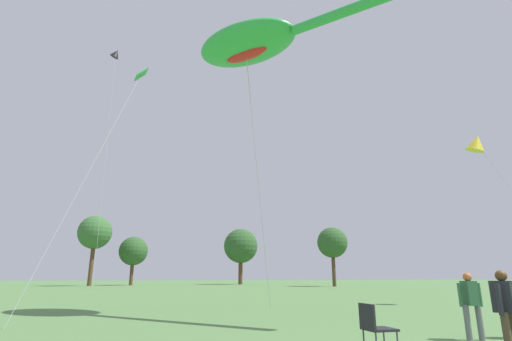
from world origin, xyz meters
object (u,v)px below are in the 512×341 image
at_px(small_kite_tiny_distant, 116,55).
at_px(small_kite_box_yellow, 134,87).
at_px(person_dark_jacket, 506,306).
at_px(folding_chair, 374,325).
at_px(tree_pine_center, 241,246).
at_px(person_navy_jacket, 471,300).
at_px(tree_oak_right, 332,243).
at_px(tree_broad_distant, 133,251).
at_px(tree_oak_left, 95,233).
at_px(big_show_kite, 255,42).
at_px(small_kite_delta_white, 476,143).

height_order(small_kite_tiny_distant, small_kite_box_yellow, small_kite_tiny_distant).
distance_m(person_dark_jacket, small_kite_box_yellow, 13.76).
relative_size(folding_chair, tree_pine_center, 0.09).
bearing_deg(person_dark_jacket, person_navy_jacket, -50.25).
distance_m(tree_pine_center, tree_oak_right, 20.11).
bearing_deg(person_navy_jacket, tree_broad_distant, 24.68).
xyz_separation_m(tree_pine_center, tree_oak_right, (8.72, -18.11, -0.66)).
bearing_deg(folding_chair, person_dark_jacket, 71.12).
distance_m(person_navy_jacket, tree_oak_left, 58.27).
height_order(person_navy_jacket, folding_chair, person_navy_jacket).
height_order(big_show_kite, person_dark_jacket, big_show_kite).
relative_size(folding_chair, tree_oak_left, 0.08).
relative_size(big_show_kite, small_kite_box_yellow, 1.23).
distance_m(big_show_kite, folding_chair, 13.06).
bearing_deg(tree_oak_right, small_kite_delta_white, -106.25).
distance_m(folding_chair, tree_oak_left, 58.59).
relative_size(small_kite_box_yellow, tree_pine_center, 0.98).
bearing_deg(small_kite_delta_white, tree_broad_distant, 73.89).
relative_size(person_navy_jacket, tree_broad_distant, 0.18).
bearing_deg(small_kite_tiny_distant, tree_oak_right, -30.81).
bearing_deg(folding_chair, small_kite_tiny_distant, -162.69).
relative_size(big_show_kite, tree_oak_right, 1.42).
height_order(person_dark_jacket, person_navy_jacket, person_dark_jacket).
relative_size(person_dark_jacket, folding_chair, 1.65).
xyz_separation_m(person_dark_jacket, small_kite_delta_white, (10.65, 9.43, 7.26)).
bearing_deg(person_dark_jacket, big_show_kite, -7.71).
relative_size(big_show_kite, person_dark_jacket, 8.21).
bearing_deg(big_show_kite, tree_oak_left, -28.85).
bearing_deg(tree_broad_distant, small_kite_delta_white, -71.77).
distance_m(folding_chair, tree_broad_distant, 60.33).
distance_m(small_kite_tiny_distant, tree_oak_right, 37.53).
bearing_deg(tree_oak_left, small_kite_tiny_distant, -84.44).
xyz_separation_m(person_dark_jacket, folding_chair, (-2.07, 0.81, -0.31)).
relative_size(tree_oak_left, tree_pine_center, 1.06).
relative_size(folding_chair, tree_oak_right, 0.10).
xyz_separation_m(big_show_kite, small_kite_tiny_distant, (-7.24, 18.79, 9.36)).
xyz_separation_m(tree_oak_left, tree_pine_center, (24.27, 4.64, -1.11)).
bearing_deg(big_show_kite, tree_broad_distant, -35.69).
xyz_separation_m(folding_chair, tree_pine_center, (14.25, 61.91, 6.13)).
xyz_separation_m(tree_oak_right, tree_broad_distant, (-27.17, 16.20, -0.71)).
bearing_deg(tree_oak_right, person_navy_jacket, -114.89).
relative_size(folding_chair, small_kite_tiny_distant, 0.04).
height_order(person_navy_jacket, tree_oak_right, tree_oak_right).
bearing_deg(tree_broad_distant, tree_oak_right, -30.81).
height_order(small_kite_box_yellow, tree_oak_right, small_kite_box_yellow).
bearing_deg(person_navy_jacket, tree_oak_right, -7.22).
bearing_deg(small_kite_delta_white, person_dark_jacket, -172.82).
height_order(big_show_kite, tree_oak_left, big_show_kite).
distance_m(person_dark_jacket, tree_broad_distant, 61.29).
relative_size(tree_oak_right, tree_broad_distant, 1.08).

